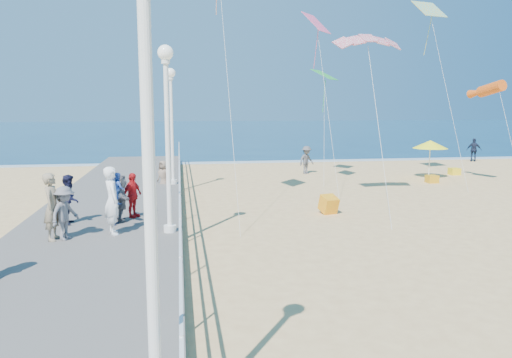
{
  "coord_description": "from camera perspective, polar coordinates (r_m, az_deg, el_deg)",
  "views": [
    {
      "loc": [
        -5.02,
        -14.38,
        4.08
      ],
      "look_at": [
        -2.5,
        2.0,
        1.6
      ],
      "focal_mm": 35.0,
      "sensor_mm": 36.0,
      "label": 1
    }
  ],
  "objects": [
    {
      "name": "railing",
      "position": [
        14.66,
        -8.71,
        -2.72
      ],
      "size": [
        0.05,
        42.0,
        0.55
      ],
      "color": "white",
      "rests_on": "boardwalk"
    },
    {
      "name": "ground",
      "position": [
        15.77,
        10.21,
        -6.62
      ],
      "size": [
        160.0,
        160.0,
        0.0
      ],
      "primitive_type": "plane",
      "color": "#E7BE79",
      "rests_on": "ground"
    },
    {
      "name": "spectator_7",
      "position": [
        16.56,
        -20.53,
        -2.16
      ],
      "size": [
        0.6,
        0.76,
        1.54
      ],
      "primitive_type": "imported",
      "rotation": [
        0.0,
        0.0,
        1.55
      ],
      "color": "#181834",
      "rests_on": "boardwalk"
    },
    {
      "name": "ocean",
      "position": [
        79.64,
        -5.15,
        5.54
      ],
      "size": [
        160.0,
        90.0,
        0.05
      ],
      "primitive_type": "cube",
      "color": "navy",
      "rests_on": "ground"
    },
    {
      "name": "kite_windsock",
      "position": [
        27.58,
        25.3,
        9.31
      ],
      "size": [
        0.97,
        2.49,
        1.04
      ],
      "primitive_type": "cylinder",
      "rotation": [
        1.36,
        0.0,
        0.17
      ],
      "color": "#DB5212"
    },
    {
      "name": "lamp_post_far",
      "position": [
        23.39,
        -9.64,
        7.36
      ],
      "size": [
        0.44,
        0.44,
        5.32
      ],
      "color": "white",
      "rests_on": "boardwalk"
    },
    {
      "name": "beach_walker_c",
      "position": [
        23.82,
        -10.53,
        0.31
      ],
      "size": [
        0.83,
        0.86,
        1.49
      ],
      "primitive_type": "imported",
      "rotation": [
        0.0,
        0.0,
        -0.89
      ],
      "color": "#7F6957",
      "rests_on": "ground"
    },
    {
      "name": "kite_diamond_pink",
      "position": [
        24.3,
        6.92,
        17.29
      ],
      "size": [
        1.58,
        1.62,
        0.93
      ],
      "primitive_type": "cube",
      "rotation": [
        0.77,
        0.0,
        0.87
      ],
      "color": "#E25383"
    },
    {
      "name": "spectator_6",
      "position": [
        14.67,
        -22.23,
        -2.94
      ],
      "size": [
        0.52,
        0.73,
        1.86
      ],
      "primitive_type": "imported",
      "rotation": [
        0.0,
        0.0,
        1.45
      ],
      "color": "gray",
      "rests_on": "boardwalk"
    },
    {
      "name": "kite_parafoil",
      "position": [
        20.99,
        12.7,
        15.44
      ],
      "size": [
        2.7,
        0.94,
        0.65
      ],
      "primitive_type": null,
      "rotation": [
        0.44,
        0.0,
        0.0
      ],
      "color": "red"
    },
    {
      "name": "beach_walker_b",
      "position": [
        39.29,
        23.65,
        3.06
      ],
      "size": [
        1.06,
        0.83,
        1.68
      ],
      "primitive_type": "imported",
      "rotation": [
        0.0,
        0.0,
        2.65
      ],
      "color": "#1A233A",
      "rests_on": "ground"
    },
    {
      "name": "lamp_post_mid",
      "position": [
        14.39,
        -10.12,
        6.71
      ],
      "size": [
        0.44,
        0.44,
        5.32
      ],
      "color": "white",
      "rests_on": "boardwalk"
    },
    {
      "name": "beach_walker_a",
      "position": [
        29.72,
        5.79,
        2.18
      ],
      "size": [
        1.23,
        1.07,
        1.66
      ],
      "primitive_type": "imported",
      "rotation": [
        0.0,
        0.0,
        0.53
      ],
      "color": "#4F4F53",
      "rests_on": "ground"
    },
    {
      "name": "beach_umbrella",
      "position": [
        29.13,
        19.3,
        3.76
      ],
      "size": [
        1.9,
        1.9,
        2.14
      ],
      "color": "white",
      "rests_on": "ground"
    },
    {
      "name": "box_kite",
      "position": [
        18.99,
        8.3,
        -3.06
      ],
      "size": [
        0.71,
        0.83,
        0.74
      ],
      "primitive_type": "cube",
      "rotation": [
        0.31,
        0.0,
        0.26
      ],
      "color": "#E55B0D",
      "rests_on": "ground"
    },
    {
      "name": "kite_diamond_multi",
      "position": [
        29.06,
        19.19,
        17.87
      ],
      "size": [
        1.76,
        1.54,
        0.95
      ],
      "primitive_type": "cube",
      "rotation": [
        0.67,
        0.0,
        0.27
      ],
      "color": "#19B3DA"
    },
    {
      "name": "boardwalk",
      "position": [
        15.1,
        -18.02,
        -6.81
      ],
      "size": [
        5.0,
        44.0,
        0.4
      ],
      "primitive_type": "cube",
      "color": "slate",
      "rests_on": "ground"
    },
    {
      "name": "beach_chair_left",
      "position": [
        31.45,
        21.72,
        0.81
      ],
      "size": [
        0.55,
        0.55,
        0.4
      ],
      "primitive_type": "cube",
      "color": "yellow",
      "rests_on": "ground"
    },
    {
      "name": "spectator_3",
      "position": [
        16.83,
        -13.95,
        -1.81
      ],
      "size": [
        0.78,
        0.92,
        1.47
      ],
      "primitive_type": "imported",
      "rotation": [
        0.0,
        0.0,
        0.99
      ],
      "color": "red",
      "rests_on": "boardwalk"
    },
    {
      "name": "kite_diamond_green",
      "position": [
        28.87,
        7.83,
        11.72
      ],
      "size": [
        1.76,
        1.78,
        0.61
      ],
      "primitive_type": "cube",
      "rotation": [
        0.46,
        0.0,
        0.91
      ],
      "color": "green"
    },
    {
      "name": "spectator_0",
      "position": [
        15.97,
        -15.93,
        -2.51
      ],
      "size": [
        0.41,
        0.57,
        1.43
      ],
      "primitive_type": "imported",
      "rotation": [
        0.0,
        0.0,
        1.43
      ],
      "color": "#1A2039",
      "rests_on": "boardwalk"
    },
    {
      "name": "woman_holding_toddler",
      "position": [
        14.76,
        -16.1,
        -2.38
      ],
      "size": [
        0.66,
        0.82,
        1.95
      ],
      "primitive_type": "imported",
      "rotation": [
        0.0,
        0.0,
        1.88
      ],
      "color": "white",
      "rests_on": "boardwalk"
    },
    {
      "name": "beach_chair_right",
      "position": [
        27.83,
        19.46,
        0.0
      ],
      "size": [
        0.55,
        0.55,
        0.4
      ],
      "primitive_type": "cube",
      "color": "orange",
      "rests_on": "ground"
    },
    {
      "name": "spectator_2",
      "position": [
        14.6,
        -21.01,
        -3.66
      ],
      "size": [
        0.95,
        1.11,
        1.49
      ],
      "primitive_type": "imported",
      "rotation": [
        0.0,
        0.0,
        1.07
      ],
      "color": "slate",
      "rests_on": "boardwalk"
    },
    {
      "name": "surf_line",
      "position": [
        35.47,
        -0.56,
        1.95
      ],
      "size": [
        160.0,
        1.2,
        0.04
      ],
      "primitive_type": "cube",
      "color": "silver",
      "rests_on": "ground"
    },
    {
      "name": "lamp_post_near",
      "position": [
        5.41,
        -12.23,
        3.9
      ],
      "size": [
        0.44,
        0.44,
        5.32
      ],
      "color": "white",
      "rests_on": "boardwalk"
    },
    {
      "name": "spectator_5",
      "position": [
        16.4,
        -15.21,
        -2.1
      ],
      "size": [
        0.69,
        1.44,
        1.49
      ],
      "primitive_type": "imported",
      "rotation": [
        0.0,
        0.0,
        1.76
      ],
      "color": "#5D5D62",
      "rests_on": "boardwalk"
    },
    {
      "name": "toddler_held",
      "position": [
        14.83,
        -15.51,
        -1.02
      ],
      "size": [
        0.46,
        0.52,
        0.91
      ],
      "primitive_type": "imported",
      "rotation": [
        0.0,
        0.0,
        1.88
      ],
      "color": "blue",
      "rests_on": "boardwalk"
    }
  ]
}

